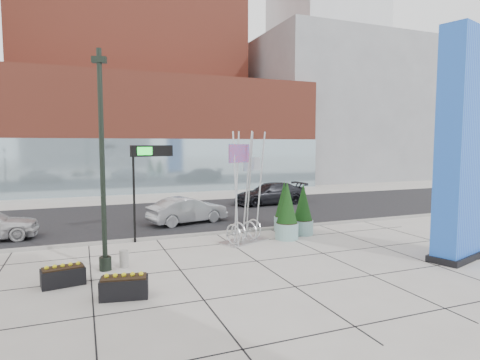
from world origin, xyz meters
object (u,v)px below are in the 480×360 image
object	(u,v)px
lamp_post	(103,182)
concrete_bollard	(124,259)
public_art_sculpture	(244,213)
blue_pylon	(462,150)
overhead_street_sign	(150,159)
car_silver_mid	(188,210)

from	to	relation	value
lamp_post	concrete_bollard	distance (m)	2.94
concrete_bollard	public_art_sculpture	bearing A→B (deg)	19.31
blue_pylon	overhead_street_sign	bearing A→B (deg)	127.98
blue_pylon	public_art_sculpture	world-z (taller)	blue_pylon
blue_pylon	lamp_post	bearing A→B (deg)	147.26
concrete_bollard	overhead_street_sign	distance (m)	5.34
concrete_bollard	overhead_street_sign	bearing A→B (deg)	66.62
blue_pylon	car_silver_mid	world-z (taller)	blue_pylon
blue_pylon	public_art_sculpture	bearing A→B (deg)	122.64
blue_pylon	overhead_street_sign	size ratio (longest dim) A/B	1.99
concrete_bollard	car_silver_mid	xyz separation A→B (m)	(4.19, 7.14, 0.43)
lamp_post	concrete_bollard	size ratio (longest dim) A/B	12.32
lamp_post	concrete_bollard	bearing A→B (deg)	11.24
blue_pylon	overhead_street_sign	world-z (taller)	blue_pylon
public_art_sculpture	lamp_post	bearing A→B (deg)	175.82
blue_pylon	concrete_bollard	world-z (taller)	blue_pylon
lamp_post	overhead_street_sign	world-z (taller)	lamp_post
lamp_post	car_silver_mid	distance (m)	9.07
public_art_sculpture	car_silver_mid	bearing A→B (deg)	82.14
lamp_post	overhead_street_sign	xyz separation A→B (m)	(2.26, 3.83, 0.64)
overhead_street_sign	lamp_post	bearing A→B (deg)	-138.16
overhead_street_sign	blue_pylon	bearing A→B (deg)	-52.35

